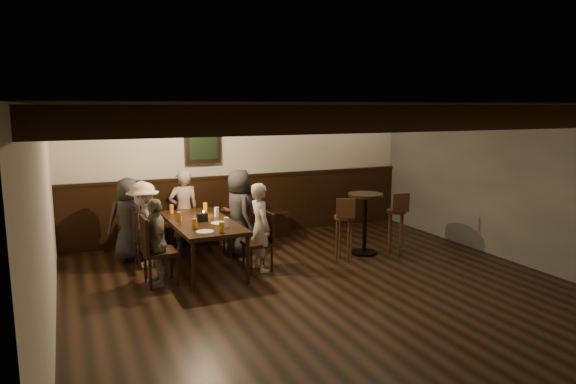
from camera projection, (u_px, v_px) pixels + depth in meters
name	position (u px, v px, depth m)	size (l,w,h in m)	color
room	(254.00, 189.00, 8.23)	(7.00, 7.00, 7.00)	black
dining_table	(202.00, 225.00, 7.53)	(0.92, 1.95, 0.72)	black
chair_left_near	(147.00, 249.00, 7.69)	(0.41, 0.41, 0.88)	black
chair_left_far	(159.00, 264.00, 6.89)	(0.45, 0.45, 0.95)	black
chair_right_near	(238.00, 239.00, 8.30)	(0.41, 0.41, 0.86)	black
chair_right_far	(259.00, 253.00, 7.50)	(0.40, 0.40, 0.86)	black
person_bench_left	(129.00, 219.00, 7.95)	(0.64, 0.42, 1.31)	#2B2B2E
person_bench_centre	(184.00, 211.00, 8.46)	(0.50, 0.33, 1.36)	gray
person_bench_right	(238.00, 212.00, 8.72)	(0.59, 0.46, 1.22)	#4F291B
person_left_near	(144.00, 225.00, 7.62)	(0.83, 0.48, 1.29)	#BEA8A1
person_left_far	(156.00, 242.00, 6.82)	(0.70, 0.29, 1.19)	gray
person_right_near	(239.00, 212.00, 8.24)	(0.68, 0.44, 1.39)	#262628
person_right_far	(260.00, 227.00, 7.45)	(0.47, 0.31, 1.29)	#AF9D94
pint_a	(171.00, 209.00, 8.01)	(0.07, 0.07, 0.14)	#BF7219
pint_b	(205.00, 207.00, 8.19)	(0.07, 0.07, 0.14)	#BF7219
pint_c	(179.00, 217.00, 7.47)	(0.07, 0.07, 0.14)	#BF7219
pint_d	(217.00, 212.00, 7.81)	(0.07, 0.07, 0.14)	silver
pint_e	(195.00, 224.00, 7.01)	(0.07, 0.07, 0.14)	#BF7219
pint_f	(226.00, 222.00, 7.10)	(0.07, 0.07, 0.14)	silver
pint_g	(222.00, 227.00, 6.82)	(0.07, 0.07, 0.14)	#BF7219
plate_near	(205.00, 232.00, 6.83)	(0.24, 0.24, 0.01)	white
plate_far	(219.00, 223.00, 7.33)	(0.24, 0.24, 0.01)	white
condiment_caddy	(202.00, 217.00, 7.46)	(0.15, 0.10, 0.12)	black
candle	(204.00, 214.00, 7.83)	(0.05, 0.05, 0.05)	beige
high_top_table	(365.00, 214.00, 8.28)	(0.56, 0.56, 1.00)	black
bar_stool_left	(344.00, 237.00, 7.94)	(0.35, 0.37, 1.01)	#352010
bar_stool_right	(396.00, 230.00, 8.38)	(0.32, 0.34, 1.01)	#352010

